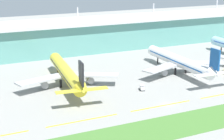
# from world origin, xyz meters

# --- Properties ---
(ground_plane) EXTENTS (600.00, 600.00, 0.00)m
(ground_plane) POSITION_xyz_m (0.00, 0.00, 0.00)
(ground_plane) COLOR gray
(terminal_building) EXTENTS (288.00, 34.00, 29.55)m
(terminal_building) POSITION_xyz_m (-0.00, 107.69, 10.48)
(terminal_building) COLOR #5B9E93
(terminal_building) RESTS_ON ground
(airliner_near_middle) EXTENTS (48.43, 67.80, 18.90)m
(airliner_near_middle) POSITION_xyz_m (-28.95, 40.73, 6.45)
(airliner_near_middle) COLOR yellow
(airliner_near_middle) RESTS_ON ground
(airliner_far_middle) EXTENTS (48.76, 65.68, 18.90)m
(airliner_far_middle) POSITION_xyz_m (31.15, 35.28, 6.45)
(airliner_far_middle) COLOR white
(airliner_far_middle) RESTS_ON ground
(taxiway_stripe_mid_west) EXTENTS (28.00, 0.70, 0.04)m
(taxiway_stripe_mid_west) POSITION_xyz_m (-37.00, -0.55, 0.02)
(taxiway_stripe_mid_west) COLOR yellow
(taxiway_stripe_mid_west) RESTS_ON ground
(taxiway_stripe_centre) EXTENTS (28.00, 0.70, 0.04)m
(taxiway_stripe_centre) POSITION_xyz_m (-3.00, -0.55, 0.02)
(taxiway_stripe_centre) COLOR yellow
(taxiway_stripe_centre) RESTS_ON ground
(grass_verge) EXTENTS (300.00, 18.00, 0.10)m
(grass_verge) POSITION_xyz_m (0.00, -19.02, 0.05)
(grass_verge) COLOR #477A33
(grass_verge) RESTS_ON ground
(baggage_cart) EXTENTS (3.09, 4.01, 2.48)m
(baggage_cart) POSITION_xyz_m (-0.08, 19.88, 1.26)
(baggage_cart) COLOR silver
(baggage_cart) RESTS_ON ground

